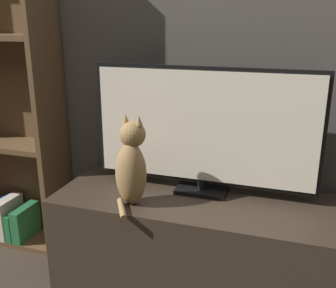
{
  "coord_description": "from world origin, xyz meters",
  "views": [
    {
      "loc": [
        0.4,
        -0.75,
        1.31
      ],
      "look_at": [
        -0.14,
        0.89,
        0.77
      ],
      "focal_mm": 42.0,
      "sensor_mm": 36.0,
      "label": 1
    }
  ],
  "objects": [
    {
      "name": "cat",
      "position": [
        -0.28,
        0.79,
        0.69
      ],
      "size": [
        0.16,
        0.27,
        0.42
      ],
      "rotation": [
        0.0,
        0.0,
        -0.08
      ],
      "color": "#997547",
      "rests_on": "tv_stand"
    },
    {
      "name": "tv",
      "position": [
        0.0,
        1.01,
        0.82
      ],
      "size": [
        1.09,
        0.15,
        0.61
      ],
      "color": "black",
      "rests_on": "tv_stand"
    },
    {
      "name": "tv_stand",
      "position": [
        0.0,
        0.92,
        0.25
      ],
      "size": [
        1.38,
        0.52,
        0.5
      ],
      "color": "#33281E",
      "rests_on": "ground_plane"
    },
    {
      "name": "wall_back",
      "position": [
        0.0,
        1.22,
        1.3
      ],
      "size": [
        4.8,
        0.05,
        2.6
      ],
      "color": "#47423D",
      "rests_on": "ground_plane"
    }
  ]
}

